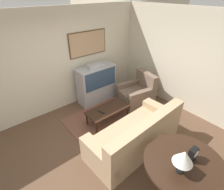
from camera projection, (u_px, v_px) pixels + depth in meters
The scene contains 12 objects.
ground_plane at pixel (108, 147), 3.89m from camera, with size 12.00×12.00×0.00m, color brown.
wall_back at pixel (58, 63), 4.59m from camera, with size 12.00×0.10×2.70m.
wall_right at pixel (185, 63), 4.62m from camera, with size 0.06×12.00×2.70m.
area_rug at pixel (107, 121), 4.64m from camera, with size 1.91×1.69×0.01m.
tv at pixel (97, 84), 5.27m from camera, with size 1.15×0.48×1.20m.
couch at pixel (136, 136), 3.74m from camera, with size 2.17×1.01×0.94m.
armchair at pixel (137, 94), 5.27m from camera, with size 1.06×0.98×0.93m.
coffee_table at pixel (108, 110), 4.49m from camera, with size 1.11×0.52×0.39m.
console_table at pixel (184, 165), 2.70m from camera, with size 1.24×1.24×0.75m.
table_lamp at pixel (184, 157), 2.39m from camera, with size 0.28×0.28×0.41m.
mantel_clock at pixel (193, 154), 2.66m from camera, with size 0.15×0.10×0.23m.
remote at pixel (101, 112), 4.33m from camera, with size 0.07×0.17×0.02m.
Camera 1 is at (-1.66, -2.14, 3.03)m, focal length 28.00 mm.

